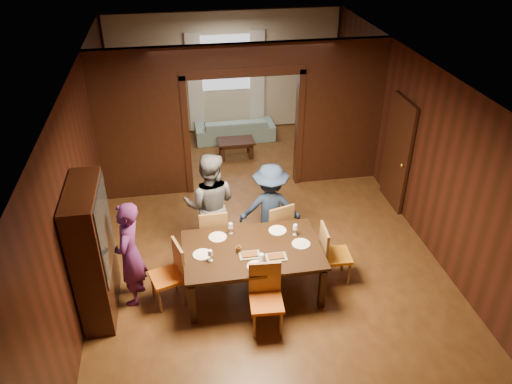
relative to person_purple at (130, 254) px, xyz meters
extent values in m
plane|color=#4D2B15|center=(2.07, 1.39, -0.82)|extent=(9.00, 9.00, 0.00)
cube|color=silver|center=(2.07, 1.39, 2.08)|extent=(5.50, 9.00, 0.02)
cube|color=black|center=(2.07, 5.89, 0.63)|extent=(5.50, 0.02, 2.90)
cube|color=black|center=(-0.68, 1.39, 0.63)|extent=(0.02, 9.00, 2.90)
cube|color=black|center=(4.82, 1.39, 0.63)|extent=(0.02, 9.00, 2.90)
cube|color=black|center=(0.14, 2.99, 0.38)|extent=(1.65, 0.15, 2.40)
cube|color=black|center=(3.99, 2.99, 0.38)|extent=(1.65, 0.15, 2.40)
cube|color=black|center=(2.07, 2.99, 1.83)|extent=(5.50, 0.15, 0.50)
cube|color=beige|center=(2.07, 5.86, 0.63)|extent=(5.40, 0.04, 2.85)
imported|color=#55205F|center=(0.00, 0.00, 0.00)|extent=(0.52, 0.67, 1.64)
imported|color=#4E4F55|center=(1.22, 0.97, 0.08)|extent=(1.00, 0.85, 1.80)
imported|color=#1A2742|center=(2.19, 0.88, -0.04)|extent=(1.09, 0.73, 1.56)
imported|color=#81A6A9|center=(2.18, 5.24, -0.55)|extent=(1.90, 0.76, 0.55)
imported|color=black|center=(1.89, -0.01, -0.02)|extent=(0.32, 0.32, 0.08)
cube|color=black|center=(1.73, -0.09, -0.44)|extent=(2.00, 1.24, 0.76)
cube|color=black|center=(2.08, 4.31, -0.62)|extent=(0.80, 0.50, 0.40)
cube|color=black|center=(-0.46, -0.11, 0.18)|extent=(0.40, 1.20, 2.00)
cube|color=black|center=(4.77, 1.89, 0.23)|extent=(0.06, 0.90, 2.10)
cube|color=silver|center=(2.07, 5.83, 0.88)|extent=(1.20, 0.03, 1.30)
cube|color=white|center=(1.32, 5.79, 0.43)|extent=(0.35, 0.06, 2.40)
cube|color=white|center=(2.82, 5.79, 0.43)|extent=(0.35, 0.06, 2.40)
cylinder|color=white|center=(1.01, -0.11, -0.06)|extent=(0.27, 0.27, 0.01)
cylinder|color=white|center=(1.26, 0.27, -0.06)|extent=(0.27, 0.27, 0.01)
cylinder|color=white|center=(2.18, 0.29, -0.06)|extent=(0.27, 0.27, 0.01)
cylinder|color=silver|center=(2.45, -0.10, -0.06)|extent=(0.27, 0.27, 0.01)
cylinder|color=white|center=(1.73, -0.49, -0.06)|extent=(0.27, 0.27, 0.01)
cube|color=gray|center=(1.67, -0.24, -0.04)|extent=(0.30, 0.20, 0.04)
cube|color=gray|center=(2.03, -0.35, -0.04)|extent=(0.30, 0.20, 0.04)
cylinder|color=silver|center=(1.80, -0.41, 0.01)|extent=(0.07, 0.07, 0.14)
camera|label=1|loc=(0.82, -5.74, 4.39)|focal=35.00mm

